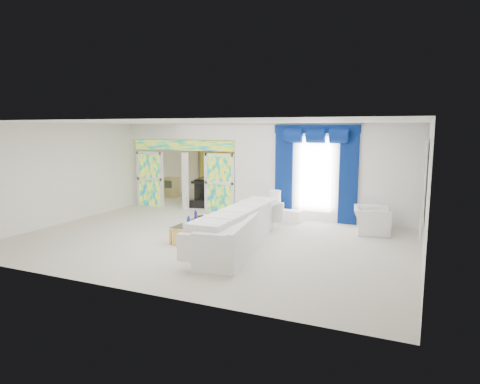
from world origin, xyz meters
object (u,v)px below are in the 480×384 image
at_px(white_sofa, 240,230).
at_px(coffee_table, 197,230).
at_px(console_table, 284,216).
at_px(armchair, 372,220).
at_px(grand_piano, 219,189).

bearing_deg(white_sofa, coffee_table, 158.65).
xyz_separation_m(coffee_table, console_table, (1.51, 2.75, -0.02)).
bearing_deg(armchair, grand_piano, 55.85).
bearing_deg(white_sofa, grand_piano, 111.98).
xyz_separation_m(white_sofa, grand_piano, (-3.33, 5.59, 0.07)).
bearing_deg(grand_piano, console_table, -45.94).
bearing_deg(console_table, white_sofa, -92.97).
distance_m(white_sofa, armchair, 3.83).
relative_size(coffee_table, armchair, 1.66).
bearing_deg(white_sofa, console_table, 78.21).
height_order(console_table, armchair, armchair).
bearing_deg(coffee_table, armchair, 29.39).
bearing_deg(white_sofa, armchair, 34.50).
distance_m(armchair, grand_piano, 6.80).
distance_m(console_table, armchair, 2.67).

